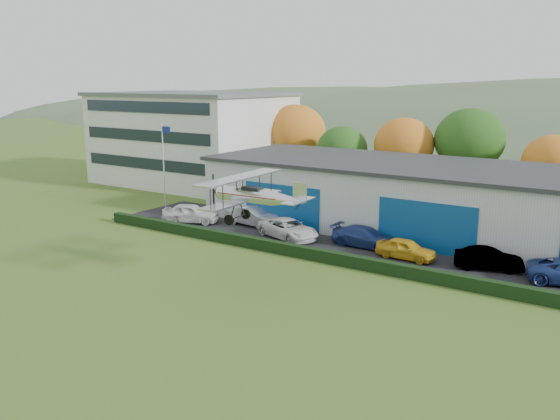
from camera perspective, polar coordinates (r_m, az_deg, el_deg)
The scene contains 15 objects.
ground at distance 26.92m, azimuth -13.73°, elevation -13.71°, with size 300.00×300.00×0.00m, color #486A21.
apron at distance 41.70m, azimuth 10.97°, elevation -3.96°, with size 48.00×9.00×0.05m, color black.
hedge at distance 37.39m, azimuth 8.12°, elevation -5.20°, with size 46.00×0.60×0.80m, color black.
hangar at distance 46.84m, azimuth 16.68°, elevation 0.88°, with size 40.60×12.60×5.30m.
office_block at distance 69.10m, azimuth -8.52°, elevation 7.08°, with size 20.60×15.60×10.40m.
flagpole at distance 54.22m, azimuth -11.31°, elevation 5.00°, with size 1.05×0.10×8.00m.
tree_belt at distance 59.56m, azimuth 16.67°, elevation 6.19°, with size 75.70×13.22×10.12m.
distant_hills at distance 159.60m, azimuth 25.09°, elevation 2.53°, with size 430.00×196.00×56.00m.
car_0 at distance 49.25m, azimuth -8.76°, elevation -0.31°, with size 1.90×4.73×1.61m, color silver.
car_1 at distance 47.74m, azimuth -2.67°, elevation -0.59°, with size 1.70×4.87×1.61m, color silver.
car_2 at distance 43.89m, azimuth 0.83°, elevation -1.87°, with size 2.41×5.22×1.45m, color silver.
car_3 at distance 42.15m, azimuth 8.36°, elevation -2.62°, with size 2.02×4.96×1.44m, color navy.
car_4 at distance 39.83m, azimuth 12.26°, elevation -3.75°, with size 1.61×4.01×1.37m, color gold.
car_5 at distance 39.01m, azimuth 19.83°, elevation -4.56°, with size 1.47×4.21×1.39m, color gray.
biplane at distance 33.51m, azimuth -2.65°, elevation 1.53°, with size 6.41×7.32×2.75m.
Camera 1 is at (18.11, -16.05, 11.80)m, focal length 37.22 mm.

